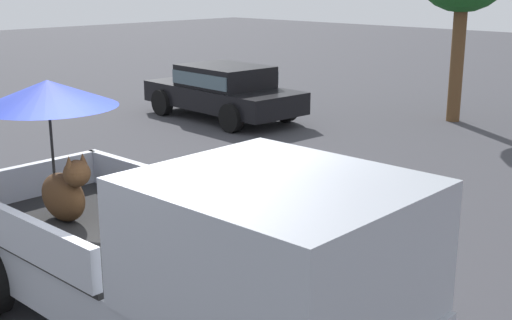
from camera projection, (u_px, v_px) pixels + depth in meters
name	position (u px, v px, depth m)	size (l,w,h in m)	color
pickup_truck_main	(191.00, 254.00, 6.07)	(5.08, 2.31, 2.37)	black
parked_sedan_far	(224.00, 89.00, 16.72)	(4.40, 2.17, 1.33)	black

